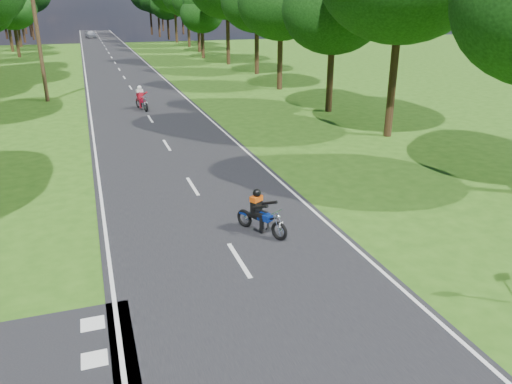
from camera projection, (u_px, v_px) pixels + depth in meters
name	position (u px, v px, depth m)	size (l,w,h in m)	color
ground	(264.00, 300.00, 11.58)	(160.00, 160.00, 0.00)	#295212
main_road	(115.00, 63.00, 55.80)	(7.00, 140.00, 0.02)	black
road_markings	(115.00, 65.00, 54.10)	(7.40, 140.00, 0.01)	silver
telegraph_pole	(39.00, 40.00, 33.09)	(1.20, 0.26, 8.00)	#382616
rider_near_blue	(261.00, 212.00, 14.64)	(0.55, 1.64, 1.37)	navy
rider_far_red	(141.00, 98.00, 31.49)	(0.60, 1.81, 1.51)	maroon
distant_car	(91.00, 34.00, 93.32)	(1.63, 4.04, 1.38)	silver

